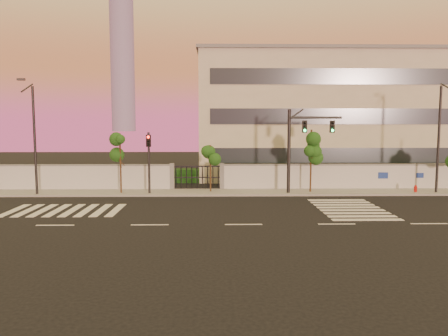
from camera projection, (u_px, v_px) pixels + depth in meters
The scene contains 15 objects.
ground at pixel (244, 225), 23.27m from camera, with size 120.00×120.00×0.00m, color black.
sidewalk at pixel (235, 192), 33.71m from camera, with size 60.00×3.00×0.15m, color gray.
perimeter_wall at pixel (236, 177), 35.10m from camera, with size 60.00×0.36×2.20m.
hedge_row at pixel (246, 176), 37.87m from camera, with size 41.00×4.25×1.80m.
institutional_building at pixel (318, 116), 44.68m from camera, with size 24.40×12.40×12.25m.
distant_skyscraper at pixel (122, 39), 294.29m from camera, with size 16.00×16.00×118.00m.
road_markings at pixel (214, 211), 26.98m from camera, with size 57.00×7.62×0.02m.
street_tree_c at pixel (121, 150), 32.73m from camera, with size 1.47×1.17×4.64m.
street_tree_d at pixel (211, 158), 33.50m from camera, with size 1.41×1.13×3.71m.
street_tree_e at pixel (311, 147), 33.28m from camera, with size 1.62×1.29×4.90m.
traffic_signal_main at pixel (300, 141), 32.68m from camera, with size 4.07×0.41×6.43m.
traffic_signal_secondary at pixel (149, 155), 32.56m from camera, with size 0.37×0.35×4.72m.
streetlight_west at pixel (33, 135), 31.85m from camera, with size 0.50×2.03×8.46m.
streetlight_east at pixel (440, 133), 32.67m from camera, with size 0.51×2.06×8.56m.
fire_hydrant at pixel (415, 189), 33.35m from camera, with size 0.27×0.26×0.69m.
Camera 1 is at (-1.46, -22.82, 5.38)m, focal length 35.00 mm.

